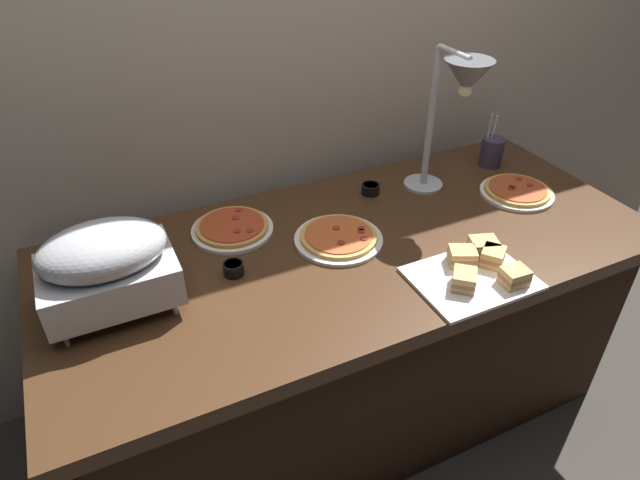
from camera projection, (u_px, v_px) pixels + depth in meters
The scene contains 12 objects.
ground_plane at pixel (348, 403), 2.15m from camera, with size 8.00×8.00×0.00m, color #38332D.
back_wall at pixel (288, 57), 1.83m from camera, with size 4.40×0.04×2.40m, color #B7A893.
buffet_table at pixel (351, 331), 1.93m from camera, with size 1.90×0.84×0.76m.
chafing_dish at pixel (106, 265), 1.40m from camera, with size 0.33×0.23×0.25m.
heat_lamp at pixel (459, 91), 1.70m from camera, with size 0.15×0.30×0.51m.
pizza_plate_front at pixel (339, 238), 1.72m from camera, with size 0.28×0.28×0.03m.
pizza_plate_center at pixel (232, 228), 1.77m from camera, with size 0.26×0.26×0.03m.
pizza_plate_raised_stand at pixel (517, 191), 1.96m from camera, with size 0.26×0.26×0.03m.
sandwich_platter at pixel (478, 269), 1.58m from camera, with size 0.33×0.26×0.06m.
sauce_cup_near at pixel (234, 268), 1.58m from camera, with size 0.06×0.06×0.04m.
sauce_cup_far at pixel (370, 189), 1.96m from camera, with size 0.06×0.06×0.04m.
utensil_holder at pixel (492, 151), 2.12m from camera, with size 0.08×0.08×0.20m.
Camera 1 is at (-0.70, -1.22, 1.75)m, focal length 31.06 mm.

